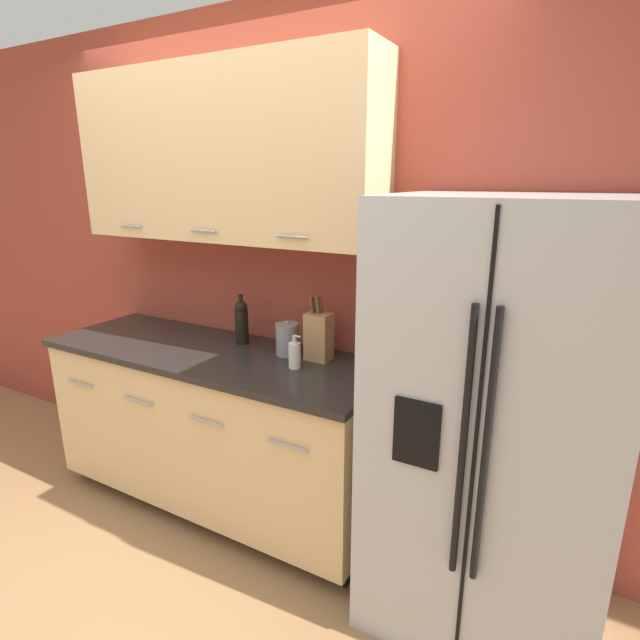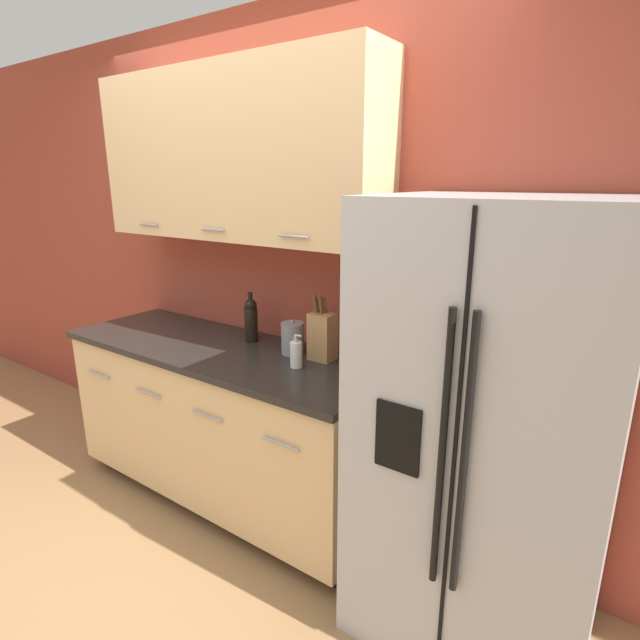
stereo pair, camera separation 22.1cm
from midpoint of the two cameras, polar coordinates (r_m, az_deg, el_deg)
name	(u,v)px [view 1 (the left image)]	position (r m, az deg, el deg)	size (l,w,h in m)	color
ground_plane	(110,616)	(2.63, -25.49, -28.30)	(14.00, 14.00, 0.00)	#997047
wall_back	(254,240)	(2.73, -9.88, 8.96)	(10.00, 0.39, 2.60)	#993D2D
counter_unit	(217,427)	(2.86, -13.88, -11.81)	(1.88, 0.64, 0.91)	black
refrigerator	(494,426)	(2.02, 16.32, -11.58)	(0.86, 0.73, 1.72)	#B2B2B5
knife_block	(319,335)	(2.43, -2.75, -1.80)	(0.12, 0.10, 0.33)	#A87A4C
wine_bottle	(242,321)	(2.71, -11.27, -0.15)	(0.07, 0.07, 0.27)	black
soap_dispenser	(295,355)	(2.34, -5.63, -4.03)	(0.06, 0.06, 0.16)	silver
steel_canister	(287,339)	(2.52, -6.27, -2.22)	(0.12, 0.12, 0.18)	gray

